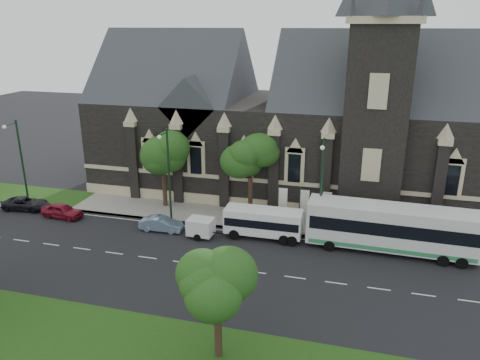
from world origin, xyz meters
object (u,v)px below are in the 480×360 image
(street_lamp_far, at_px, (20,158))
(sedan, at_px, (161,224))
(car_far_red, at_px, (62,211))
(tour_coach, at_px, (391,228))
(box_trailer, at_px, (201,227))
(tree_park_east, at_px, (221,283))
(tree_walk_left, at_px, (165,153))
(banner_flag_right, at_px, (325,206))
(car_far_black, at_px, (26,203))
(tree_walk_right, at_px, (253,158))
(street_lamp_mid, at_px, (168,171))
(banner_flag_center, at_px, (303,203))
(banner_flag_left, at_px, (281,201))
(shuttle_bus, at_px, (263,221))
(street_lamp_near, at_px, (321,184))

(street_lamp_far, bearing_deg, sedan, -7.26)
(street_lamp_far, height_order, car_far_red, street_lamp_far)
(street_lamp_far, relative_size, tour_coach, 0.66)
(box_trailer, bearing_deg, tree_park_east, -63.01)
(tree_park_east, distance_m, car_far_red, 25.69)
(tree_walk_left, height_order, car_far_red, tree_walk_left)
(banner_flag_right, bearing_deg, street_lamp_far, -176.40)
(box_trailer, height_order, car_far_black, box_trailer)
(tree_park_east, relative_size, tour_coach, 0.46)
(tree_walk_right, relative_size, tour_coach, 0.58)
(box_trailer, bearing_deg, car_far_black, 178.64)
(street_lamp_mid, distance_m, box_trailer, 6.17)
(banner_flag_center, bearing_deg, box_trailer, -152.95)
(banner_flag_left, bearing_deg, tour_coach, -16.28)
(tour_coach, distance_m, car_far_black, 35.31)
(shuttle_bus, bearing_deg, tree_walk_right, 113.30)
(tour_coach, bearing_deg, banner_flag_left, 165.43)
(street_lamp_near, relative_size, banner_flag_left, 2.25)
(banner_flag_center, bearing_deg, car_far_black, -174.23)
(car_far_red, bearing_deg, street_lamp_mid, -76.59)
(tree_walk_right, bearing_deg, street_lamp_near, -28.06)
(sedan, bearing_deg, banner_flag_right, -76.92)
(tour_coach, bearing_deg, tree_walk_left, 169.97)
(street_lamp_far, height_order, shuttle_bus, street_lamp_far)
(street_lamp_mid, height_order, banner_flag_right, street_lamp_mid)
(street_lamp_far, distance_m, banner_flag_center, 28.48)
(box_trailer, bearing_deg, banner_flag_center, 30.04)
(tour_coach, distance_m, car_far_red, 30.48)
(banner_flag_left, bearing_deg, banner_flag_center, 0.00)
(tree_walk_right, relative_size, banner_flag_left, 1.95)
(street_lamp_mid, relative_size, banner_flag_center, 2.25)
(street_lamp_near, height_order, box_trailer, street_lamp_near)
(tree_park_east, height_order, sedan, tree_park_east)
(banner_flag_right, xyz_separation_m, tour_coach, (5.59, -2.80, -0.25))
(car_far_black, bearing_deg, banner_flag_right, -91.80)
(tour_coach, bearing_deg, street_lamp_near, 173.06)
(tree_walk_left, bearing_deg, box_trailer, -46.25)
(tree_walk_left, relative_size, banner_flag_center, 1.91)
(car_far_black, bearing_deg, shuttle_bus, -97.49)
(banner_flag_center, xyz_separation_m, shuttle_bus, (-3.02, -2.93, -0.87))
(tree_walk_right, bearing_deg, tree_walk_left, -179.94)
(tree_walk_right, distance_m, sedan, 10.52)
(tree_walk_right, distance_m, tree_walk_left, 9.01)
(tour_coach, distance_m, sedan, 19.97)
(car_far_black, bearing_deg, street_lamp_far, 26.61)
(tree_walk_right, bearing_deg, car_far_red, -163.15)
(street_lamp_far, xyz_separation_m, banner_flag_right, (30.29, 1.91, -2.73))
(street_lamp_mid, relative_size, street_lamp_far, 1.00)
(tree_walk_right, height_order, street_lamp_mid, street_lamp_mid)
(banner_flag_center, bearing_deg, banner_flag_right, 0.00)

